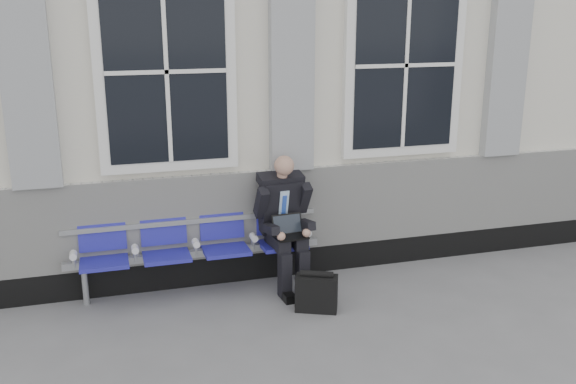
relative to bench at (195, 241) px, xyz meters
name	(u,v)px	position (x,y,z in m)	size (l,w,h in m)	color
ground	(427,323)	(1.96, -1.32, -0.55)	(70.00, 70.00, 0.00)	slate
station_building	(312,55)	(1.94, 2.15, 1.67)	(14.40, 4.40, 4.49)	silver
bench	(195,241)	(0.00, 0.00, 0.00)	(2.60, 0.47, 0.91)	#9EA0A3
businessman	(284,217)	(0.91, -0.13, 0.21)	(0.58, 0.78, 1.41)	black
briefcase	(316,292)	(1.05, -0.79, -0.36)	(0.44, 0.32, 0.41)	black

